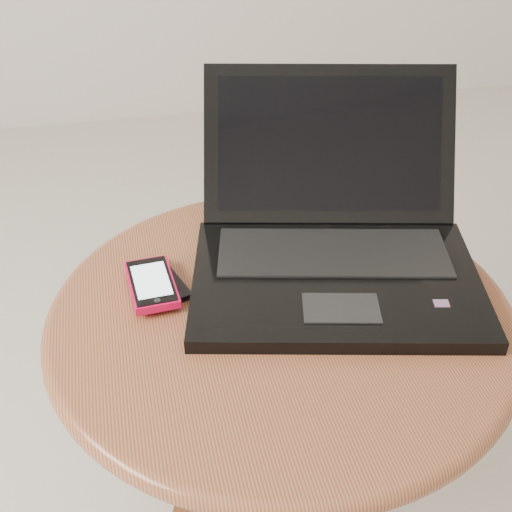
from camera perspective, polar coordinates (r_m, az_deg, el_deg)
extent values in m
cylinder|color=brown|center=(1.12, 1.82, -14.45)|extent=(0.10, 0.10, 0.45)
cylinder|color=brown|center=(0.95, 2.09, -4.95)|extent=(0.61, 0.61, 0.03)
torus|color=brown|center=(0.95, 2.09, -4.95)|extent=(0.64, 0.64, 0.03)
cube|color=black|center=(0.97, 6.66, -2.12)|extent=(0.45, 0.36, 0.02)
cube|color=black|center=(1.01, 6.42, 0.31)|extent=(0.35, 0.19, 0.00)
cube|color=black|center=(0.91, 7.11, -4.31)|extent=(0.11, 0.08, 0.00)
cube|color=red|center=(0.94, 15.17, -3.82)|extent=(0.02, 0.02, 0.00)
cube|color=black|center=(1.09, 6.10, 9.24)|extent=(0.41, 0.22, 0.21)
cube|color=black|center=(1.08, 6.13, 9.27)|extent=(0.36, 0.18, 0.18)
cube|color=black|center=(0.98, -7.99, -2.23)|extent=(0.08, 0.11, 0.01)
cube|color=#A71166|center=(1.01, -9.08, -0.63)|extent=(0.05, 0.02, 0.00)
cube|color=#D7083D|center=(0.96, -8.67, -2.33)|extent=(0.07, 0.12, 0.01)
cube|color=black|center=(0.96, -8.70, -2.02)|extent=(0.06, 0.11, 0.00)
cube|color=#CAEFF5|center=(0.96, -8.71, -1.98)|extent=(0.05, 0.08, 0.00)
cylinder|color=black|center=(0.92, -8.23, -3.67)|extent=(0.01, 0.01, 0.00)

